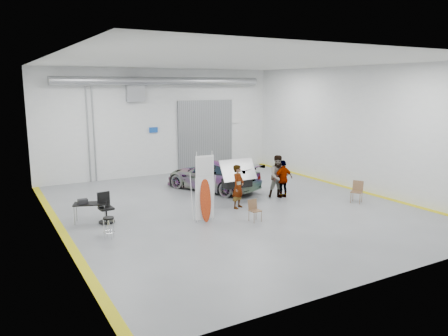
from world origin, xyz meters
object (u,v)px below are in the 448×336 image
shop_stool (109,228)px  folding_chair_near (255,215)px  sedan_car (213,175)px  office_chair (106,210)px  person_b (279,176)px  work_table (88,203)px  person_c (283,179)px  surfboard_display (205,194)px  folding_chair_far (356,196)px  person_a (238,187)px

shop_stool → folding_chair_near: bearing=-8.8°
sedan_car → office_chair: sedan_car is taller
person_b → shop_stool: bearing=-152.9°
folding_chair_near → work_table: work_table is taller
person_c → surfboard_display: size_ratio=0.65×
folding_chair_near → surfboard_display: bearing=148.9°
office_chair → sedan_car: bearing=19.1°
folding_chair_far → shop_stool: bearing=-125.1°
shop_stool → person_a: bearing=10.6°
person_b → person_c: 0.24m
folding_chair_near → folding_chair_far: 5.34m
person_b → work_table: 8.47m
person_c → shop_stool: (-8.42, -1.56, -0.50)m
work_table → folding_chair_near: bearing=-28.1°
person_b → work_table: bearing=-167.4°
sedan_car → office_chair: (-5.95, -2.63, -0.23)m
person_c → folding_chair_far: bearing=133.3°
person_c → office_chair: (-8.04, 0.29, -0.38)m
shop_stool → office_chair: size_ratio=0.67×
surfboard_display → office_chair: (-3.29, 1.77, -0.60)m
person_c → folding_chair_near: (-3.11, -2.38, -0.61)m
work_table → office_chair: bearing=-24.8°
person_b → folding_chair_near: bearing=-124.0°
person_b → work_table: size_ratio=1.49×
person_c → work_table: size_ratio=1.32×
person_c → folding_chair_far: (2.23, -2.33, -0.57)m
person_a → office_chair: size_ratio=1.64×
sedan_car → folding_chair_far: (4.32, -5.26, -0.42)m
office_chair → person_c: bearing=-6.8°
person_b → person_c: (0.16, -0.13, -0.11)m
sedan_car → surfboard_display: bearing=34.3°
sedan_car → shop_stool: (-6.33, -4.48, -0.35)m
person_c → office_chair: size_ratio=1.55×
folding_chair_far → person_c: bearing=-167.2°
shop_stool → office_chair: bearing=78.4°
person_c → office_chair: bearing=-2.5°
shop_stool → office_chair: 1.89m
sedan_car → person_b: bearing=100.1°
sedan_car → folding_chair_far: 6.82m
folding_chair_near → folding_chair_far: (5.34, 0.04, 0.04)m
sedan_car → shop_stool: bearing=10.7°
folding_chair_near → shop_stool: bearing=168.7°
surfboard_display → folding_chair_near: size_ratio=3.26×
person_c → work_table: person_c is taller
sedan_car → surfboard_display: 5.16m
folding_chair_near → office_chair: (-4.93, 2.67, 0.24)m
sedan_car → shop_stool: 7.76m
folding_chair_near → office_chair: 5.62m
person_b → shop_stool: size_ratio=2.62×
person_a → office_chair: 5.41m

